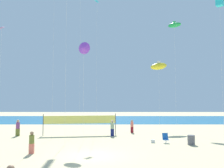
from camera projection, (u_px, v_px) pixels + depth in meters
name	position (u px, v px, depth m)	size (l,w,h in m)	color
ground_plane	(90.00, 156.00, 16.79)	(120.00, 120.00, 0.00)	beige
ocean_band	(104.00, 119.00, 47.97)	(120.00, 20.00, 0.01)	#1E6B99
beachgoer_coral_shirt	(132.00, 126.00, 28.52)	(0.36, 0.36, 1.56)	maroon
beachgoer_olive_shirt	(31.00, 142.00, 17.46)	(0.38, 0.38, 1.64)	#EA7260
beachgoer_plum_shirt	(17.00, 127.00, 25.95)	(0.41, 0.41, 1.79)	olive
beachgoer_sage_shirt	(112.00, 127.00, 25.96)	(0.40, 0.40, 1.76)	navy
folding_beach_chair	(165.00, 138.00, 21.79)	(0.52, 0.65, 0.89)	#1959B2
trash_barrel	(191.00, 140.00, 20.87)	(0.63, 0.63, 0.86)	#595960
volleyball_net	(80.00, 120.00, 26.80)	(8.20, 1.17, 2.40)	#4C4C51
beach_handbag	(152.00, 141.00, 21.88)	(0.36, 0.18, 0.29)	white
kite_violet_delta	(83.00, 48.00, 22.79)	(1.21, 0.58, 9.63)	silver
kite_cyan_diamond	(97.00, 4.00, 32.97)	(0.66, 0.66, 18.10)	silver
kite_yellow_inflatable	(158.00, 66.00, 33.66)	(3.05, 2.14, 9.56)	silver
kite_cyan_box	(219.00, 1.00, 25.51)	(0.97, 0.97, 15.28)	silver
kite_pink_diamond	(1.00, 29.00, 29.24)	(0.97, 0.97, 13.26)	silver
kite_green_inflatable	(174.00, 25.00, 35.62)	(2.09, 1.97, 15.92)	silver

